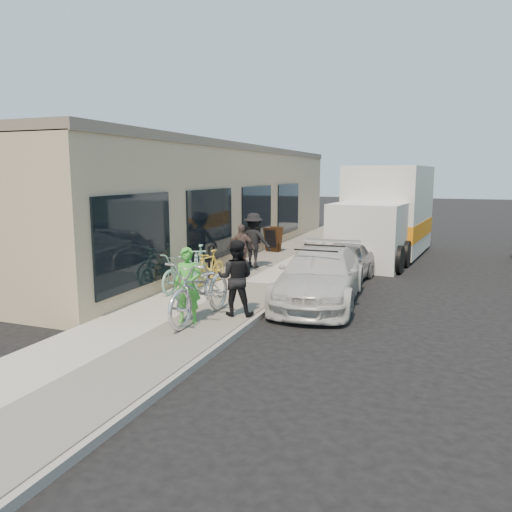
% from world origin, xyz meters
% --- Properties ---
extents(ground, '(120.00, 120.00, 0.00)m').
position_xyz_m(ground, '(0.00, 0.00, 0.00)').
color(ground, black).
rests_on(ground, ground).
extents(sidewalk, '(3.00, 34.00, 0.15)m').
position_xyz_m(sidewalk, '(-2.00, 3.00, 0.07)').
color(sidewalk, '#ADA89C').
rests_on(sidewalk, ground).
extents(curb, '(0.12, 34.00, 0.13)m').
position_xyz_m(curb, '(-0.45, 3.00, 0.07)').
color(curb, gray).
rests_on(curb, ground).
extents(storefront, '(3.60, 20.00, 4.22)m').
position_xyz_m(storefront, '(-5.24, 7.99, 2.12)').
color(storefront, '#CDBA8E').
rests_on(storefront, ground).
extents(bike_rack, '(0.19, 0.65, 0.93)m').
position_xyz_m(bike_rack, '(-3.20, 3.43, 0.71)').
color(bike_rack, black).
rests_on(bike_rack, sidewalk).
extents(sandwich_board, '(0.69, 0.70, 0.95)m').
position_xyz_m(sandwich_board, '(-3.02, 8.51, 0.64)').
color(sandwich_board, black).
rests_on(sandwich_board, sidewalk).
extents(sedan_white, '(2.25, 4.76, 1.38)m').
position_xyz_m(sedan_white, '(0.43, 2.09, 0.67)').
color(sedan_white, silver).
rests_on(sedan_white, ground).
extents(sedan_silver, '(1.73, 3.62, 1.20)m').
position_xyz_m(sedan_silver, '(0.46, 4.51, 0.60)').
color(sedan_silver, '#9D9CA2').
rests_on(sedan_silver, ground).
extents(moving_truck, '(3.27, 7.23, 3.45)m').
position_xyz_m(moving_truck, '(1.07, 9.93, 1.53)').
color(moving_truck, silver).
rests_on(moving_truck, ground).
extents(tandem_bike, '(0.91, 2.47, 1.29)m').
position_xyz_m(tandem_bike, '(-1.40, -0.75, 0.79)').
color(tandem_bike, silver).
rests_on(tandem_bike, sidewalk).
extents(woman_rider, '(0.64, 0.51, 1.55)m').
position_xyz_m(woman_rider, '(-1.56, -1.02, 0.93)').
color(woman_rider, green).
rests_on(woman_rider, sidewalk).
extents(man_standing, '(0.91, 0.78, 1.63)m').
position_xyz_m(man_standing, '(-0.86, -0.18, 0.97)').
color(man_standing, black).
rests_on(man_standing, sidewalk).
extents(cruiser_bike_a, '(1.05, 1.91, 1.10)m').
position_xyz_m(cruiser_bike_a, '(-2.88, 2.02, 0.70)').
color(cruiser_bike_a, '#7FBEA5').
rests_on(cruiser_bike_a, sidewalk).
extents(cruiser_bike_b, '(0.73, 1.92, 1.00)m').
position_xyz_m(cruiser_bike_b, '(-3.07, 1.48, 0.65)').
color(cruiser_bike_b, '#7FBEA5').
rests_on(cruiser_bike_b, sidewalk).
extents(cruiser_bike_c, '(0.63, 1.58, 0.92)m').
position_xyz_m(cruiser_bike_c, '(-2.77, 2.38, 0.61)').
color(cruiser_bike_c, yellow).
rests_on(cruiser_bike_c, sidewalk).
extents(bystander_a, '(1.15, 0.66, 1.77)m').
position_xyz_m(bystander_a, '(-2.50, 5.10, 1.04)').
color(bystander_a, black).
rests_on(bystander_a, sidewalk).
extents(bystander_b, '(0.91, 0.44, 1.50)m').
position_xyz_m(bystander_b, '(-2.57, 4.20, 0.90)').
color(bystander_b, brown).
rests_on(bystander_b, sidewalk).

